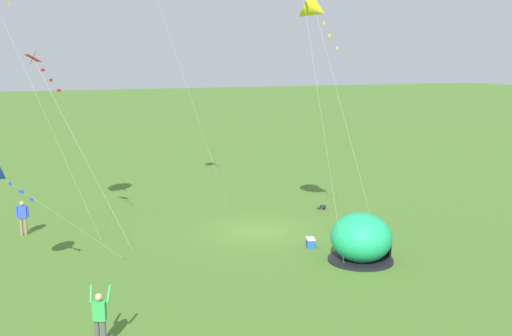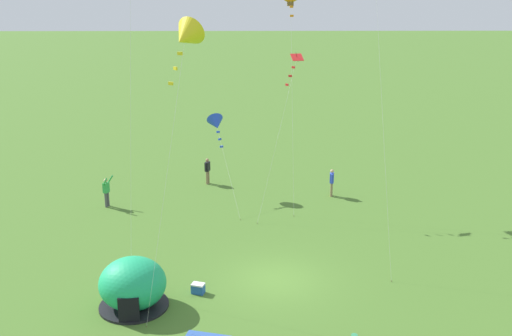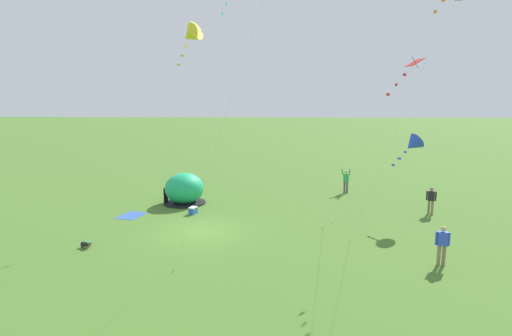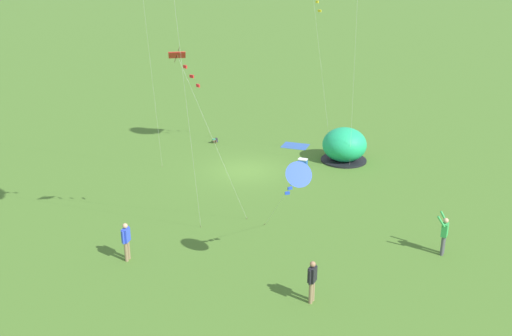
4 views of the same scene
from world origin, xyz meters
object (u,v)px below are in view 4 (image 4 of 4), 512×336
at_px(cooler_box, 303,162).
at_px(toddler_crawling, 215,140).
at_px(kite_red, 183,66).
at_px(person_far_back, 444,233).
at_px(kite_blue, 296,177).
at_px(person_center_field, 312,279).
at_px(popup_tent, 344,145).
at_px(person_watching_sky, 126,240).

xyz_separation_m(cooler_box, toddler_crawling, (5.95, -3.91, -0.04)).
bearing_deg(cooler_box, kite_red, 66.72).
height_order(cooler_box, person_far_back, person_far_back).
bearing_deg(kite_blue, cooler_box, -90.79).
distance_m(person_center_field, person_far_back, 7.01).
relative_size(popup_tent, person_center_field, 1.63).
height_order(person_watching_sky, kite_red, kite_red).
xyz_separation_m(person_watching_sky, kite_blue, (-7.08, 0.91, 3.43)).
bearing_deg(person_watching_sky, toddler_crawling, -94.67).
relative_size(person_far_back, kite_red, 0.21).
relative_size(person_watching_sky, kite_red, 0.19).
bearing_deg(person_center_field, popup_tent, -97.19).
xyz_separation_m(cooler_box, person_far_back, (-6.17, 10.42, 0.78)).
xyz_separation_m(popup_tent, person_center_field, (1.98, 15.69, -0.03)).
height_order(popup_tent, kite_red, kite_red).
xyz_separation_m(person_watching_sky, person_far_back, (-13.42, -1.68, 0.03)).
relative_size(person_center_field, kite_red, 0.19).
bearing_deg(kite_red, kite_blue, 156.28).
distance_m(person_watching_sky, person_far_back, 13.53).
xyz_separation_m(person_far_back, kite_blue, (6.34, 2.58, 3.40)).
height_order(person_far_back, kite_red, kite_red).
relative_size(popup_tent, person_watching_sky, 1.63).
bearing_deg(kite_blue, person_far_back, -157.86).
bearing_deg(toddler_crawling, person_watching_sky, 85.33).
height_order(popup_tent, person_center_field, popup_tent).
height_order(toddler_crawling, kite_red, kite_red).
relative_size(toddler_crawling, person_far_back, 0.29).
height_order(person_center_field, person_far_back, person_far_back).
distance_m(popup_tent, person_watching_sky, 16.42).
bearing_deg(popup_tent, toddler_crawling, -18.38).
bearing_deg(person_center_field, person_watching_sky, -17.78).
distance_m(person_far_back, kite_red, 13.04).
xyz_separation_m(cooler_box, kite_blue, (0.18, 13.00, 4.18)).
bearing_deg(kite_red, cooler_box, -113.28).
bearing_deg(cooler_box, person_far_back, 120.61).
height_order(cooler_box, person_center_field, person_center_field).
xyz_separation_m(person_far_back, kite_red, (10.90, 0.58, 7.14)).
distance_m(cooler_box, person_center_field, 14.63).
bearing_deg(person_watching_sky, cooler_box, -120.96).
height_order(toddler_crawling, kite_blue, kite_blue).
relative_size(person_watching_sky, kite_blue, 0.31).
xyz_separation_m(cooler_box, kite_red, (4.73, 11.00, 7.91)).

